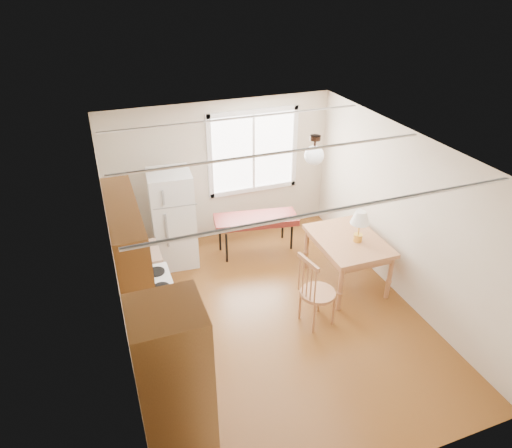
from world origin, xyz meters
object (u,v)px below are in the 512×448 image
chair (312,287)px  refrigerator (173,219)px  bench (256,220)px  dining_table (348,245)px

chair → refrigerator: bearing=112.8°
refrigerator → bench: (1.39, -0.13, -0.23)m
refrigerator → chair: bearing=-53.2°
chair → dining_table: bearing=26.5°
refrigerator → bench: bearing=-1.4°
refrigerator → bench: 1.41m
refrigerator → dining_table: 2.82m
refrigerator → chair: refrigerator is taller
refrigerator → dining_table: refrigerator is taller
dining_table → chair: size_ratio=1.17×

